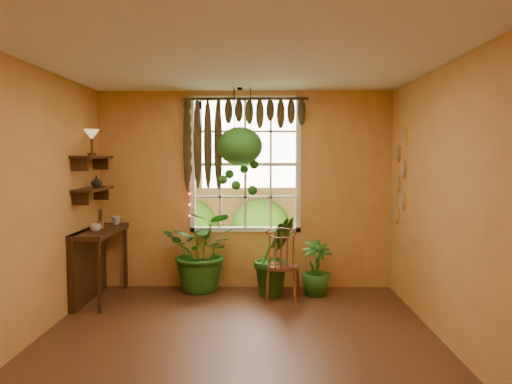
# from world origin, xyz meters

# --- Properties ---
(floor) EXTENTS (4.50, 4.50, 0.00)m
(floor) POSITION_xyz_m (0.00, 0.00, 0.00)
(floor) COLOR #4E2C16
(floor) RESTS_ON ground
(ceiling) EXTENTS (4.50, 4.50, 0.00)m
(ceiling) POSITION_xyz_m (0.00, 0.00, 2.70)
(ceiling) COLOR white
(ceiling) RESTS_ON wall_back
(wall_back) EXTENTS (4.00, 0.00, 4.00)m
(wall_back) POSITION_xyz_m (0.00, 2.25, 1.35)
(wall_back) COLOR #E09F4C
(wall_back) RESTS_ON floor
(wall_left) EXTENTS (0.00, 4.50, 4.50)m
(wall_left) POSITION_xyz_m (-2.00, 0.00, 1.35)
(wall_left) COLOR #E09F4C
(wall_left) RESTS_ON floor
(wall_right) EXTENTS (0.00, 4.50, 4.50)m
(wall_right) POSITION_xyz_m (2.00, 0.00, 1.35)
(wall_right) COLOR #E09F4C
(wall_right) RESTS_ON floor
(window) EXTENTS (1.52, 0.10, 1.86)m
(window) POSITION_xyz_m (0.00, 2.28, 1.70)
(window) COLOR white
(window) RESTS_ON wall_back
(valance_vine) EXTENTS (1.70, 0.12, 1.10)m
(valance_vine) POSITION_xyz_m (-0.08, 2.16, 2.28)
(valance_vine) COLOR #381E0F
(valance_vine) RESTS_ON window
(string_lights) EXTENTS (0.03, 0.03, 1.54)m
(string_lights) POSITION_xyz_m (-0.76, 2.19, 1.75)
(string_lights) COLOR #FF2633
(string_lights) RESTS_ON window
(wall_plates) EXTENTS (0.04, 0.32, 1.10)m
(wall_plates) POSITION_xyz_m (1.98, 1.79, 1.55)
(wall_plates) COLOR beige
(wall_plates) RESTS_ON wall_right
(counter_ledge) EXTENTS (0.40, 1.20, 0.90)m
(counter_ledge) POSITION_xyz_m (-1.91, 1.60, 0.55)
(counter_ledge) COLOR #381E0F
(counter_ledge) RESTS_ON floor
(shelf_lower) EXTENTS (0.25, 0.90, 0.04)m
(shelf_lower) POSITION_xyz_m (-1.88, 1.60, 1.40)
(shelf_lower) COLOR #381E0F
(shelf_lower) RESTS_ON wall_left
(shelf_upper) EXTENTS (0.25, 0.90, 0.04)m
(shelf_upper) POSITION_xyz_m (-1.88, 1.60, 1.80)
(shelf_upper) COLOR #381E0F
(shelf_upper) RESTS_ON wall_left
(backyard) EXTENTS (14.00, 10.00, 12.00)m
(backyard) POSITION_xyz_m (0.24, 6.87, 1.28)
(backyard) COLOR #2C5317
(backyard) RESTS_ON ground
(windsor_chair) EXTENTS (0.47, 0.49, 1.08)m
(windsor_chair) POSITION_xyz_m (0.49, 1.59, 0.31)
(windsor_chair) COLOR brown
(windsor_chair) RESTS_ON floor
(potted_plant_left) EXTENTS (1.08, 0.97, 1.10)m
(potted_plant_left) POSITION_xyz_m (-0.56, 2.03, 0.55)
(potted_plant_left) COLOR #165115
(potted_plant_left) RESTS_ON floor
(potted_plant_mid) EXTENTS (0.70, 0.65, 1.03)m
(potted_plant_mid) POSITION_xyz_m (0.40, 1.85, 0.51)
(potted_plant_mid) COLOR #165115
(potted_plant_mid) RESTS_ON floor
(potted_plant_right) EXTENTS (0.51, 0.51, 0.71)m
(potted_plant_right) POSITION_xyz_m (0.94, 1.83, 0.36)
(potted_plant_right) COLOR #165115
(potted_plant_right) RESTS_ON floor
(hanging_basket) EXTENTS (0.59, 0.59, 1.41)m
(hanging_basket) POSITION_xyz_m (-0.06, 1.93, 1.88)
(hanging_basket) COLOR black
(hanging_basket) RESTS_ON ceiling
(cup_a) EXTENTS (0.17, 0.17, 0.10)m
(cup_a) POSITION_xyz_m (-1.78, 1.37, 0.95)
(cup_a) COLOR silver
(cup_a) RESTS_ON counter_ledge
(cup_b) EXTENTS (0.16, 0.16, 0.11)m
(cup_b) POSITION_xyz_m (-1.72, 2.01, 0.96)
(cup_b) COLOR beige
(cup_b) RESTS_ON counter_ledge
(brush_jar) EXTENTS (0.09, 0.09, 0.31)m
(brush_jar) POSITION_xyz_m (-1.80, 1.62, 1.02)
(brush_jar) COLOR brown
(brush_jar) RESTS_ON counter_ledge
(shelf_vase) EXTENTS (0.15, 0.15, 0.15)m
(shelf_vase) POSITION_xyz_m (-1.87, 1.72, 1.49)
(shelf_vase) COLOR #B2AD99
(shelf_vase) RESTS_ON shelf_lower
(tiffany_lamp) EXTENTS (0.19, 0.19, 0.32)m
(tiffany_lamp) POSITION_xyz_m (-1.86, 1.54, 2.06)
(tiffany_lamp) COLOR #532D17
(tiffany_lamp) RESTS_ON shelf_upper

